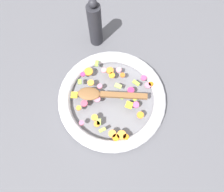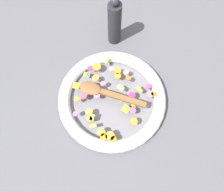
% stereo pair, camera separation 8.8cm
% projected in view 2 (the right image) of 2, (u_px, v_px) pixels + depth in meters
% --- Properties ---
extents(ground_plane, '(4.00, 4.00, 0.00)m').
position_uv_depth(ground_plane, '(112.00, 100.00, 0.92)').
color(ground_plane, '#4C4C51').
extents(skillet, '(0.44, 0.44, 0.05)m').
position_uv_depth(skillet, '(112.00, 99.00, 0.90)').
color(skillet, slate).
rests_on(skillet, ground_plane).
extents(chopped_vegetables, '(0.32, 0.32, 0.01)m').
position_uv_depth(chopped_vegetables, '(111.00, 97.00, 0.87)').
color(chopped_vegetables, orange).
rests_on(chopped_vegetables, skillet).
extents(wooden_spoon, '(0.16, 0.26, 0.01)m').
position_uv_depth(wooden_spoon, '(105.00, 93.00, 0.87)').
color(wooden_spoon, brown).
rests_on(wooden_spoon, chopped_vegetables).
extents(pepper_mill, '(0.06, 0.06, 0.25)m').
position_uv_depth(pepper_mill, '(115.00, 23.00, 0.93)').
color(pepper_mill, '#232328').
rests_on(pepper_mill, ground_plane).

